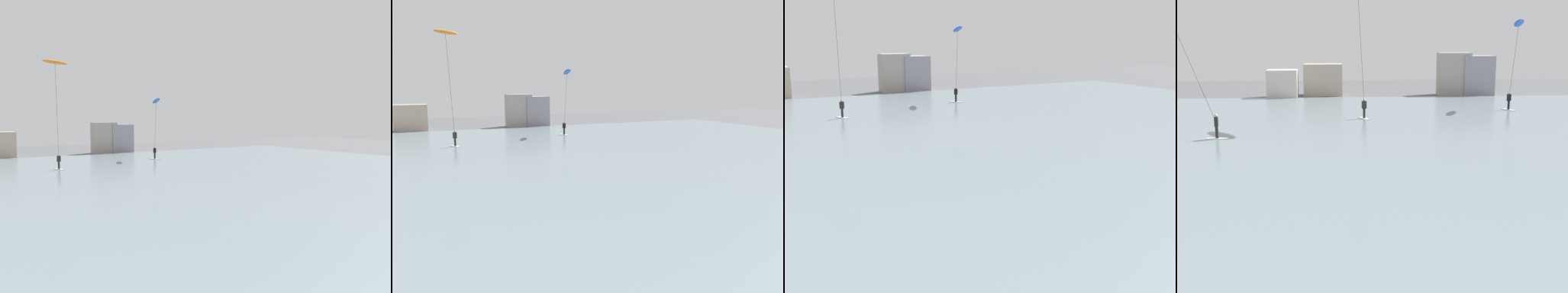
# 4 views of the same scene
# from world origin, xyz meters

# --- Properties ---
(water_bay) EXTENTS (84.00, 52.00, 0.10)m
(water_bay) POSITION_xyz_m (0.00, 30.71, 0.05)
(water_bay) COLOR gray
(water_bay) RESTS_ON ground
(far_shore_buildings) EXTENTS (25.41, 4.59, 4.80)m
(far_shore_buildings) POSITION_xyz_m (3.76, 59.03, 2.03)
(far_shore_buildings) COLOR beige
(far_shore_buildings) RESTS_ON ground
(kitesurfer_blue) EXTENTS (2.39, 3.73, 8.24)m
(kitesurfer_blue) POSITION_xyz_m (13.11, 46.92, 6.93)
(kitesurfer_blue) COLOR silver
(kitesurfer_blue) RESTS_ON water_bay
(kitesurfer_orange) EXTENTS (2.60, 4.38, 11.32)m
(kitesurfer_orange) POSITION_xyz_m (-1.66, 39.77, 10.10)
(kitesurfer_orange) COLOR silver
(kitesurfer_orange) RESTS_ON water_bay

